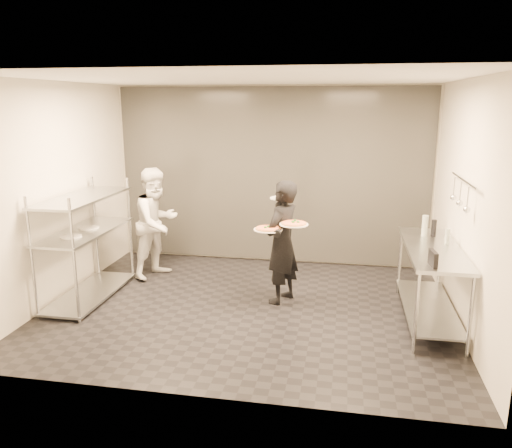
% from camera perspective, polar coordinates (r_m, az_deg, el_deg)
% --- Properties ---
extents(room_shell, '(5.00, 4.00, 2.80)m').
position_cam_1_polar(room_shell, '(7.14, 0.83, 4.60)').
color(room_shell, black).
rests_on(room_shell, ground).
extents(pass_rack, '(0.60, 1.60, 1.50)m').
position_cam_1_polar(pass_rack, '(6.88, -18.86, -1.89)').
color(pass_rack, '#B2B5B9').
rests_on(pass_rack, ground).
extents(prep_counter, '(0.60, 1.80, 0.92)m').
position_cam_1_polar(prep_counter, '(6.17, 19.38, -5.10)').
color(prep_counter, '#B2B5B9').
rests_on(prep_counter, ground).
extents(utensil_rail, '(0.07, 1.20, 0.31)m').
position_cam_1_polar(utensil_rail, '(6.00, 22.41, 3.21)').
color(utensil_rail, '#B2B5B9').
rests_on(utensil_rail, room_shell).
extents(waiter, '(0.59, 0.69, 1.59)m').
position_cam_1_polar(waiter, '(6.37, 2.98, -2.11)').
color(waiter, black).
rests_on(waiter, ground).
extents(chef, '(0.88, 0.97, 1.62)m').
position_cam_1_polar(chef, '(7.47, -11.27, 0.14)').
color(chef, silver).
rests_on(chef, ground).
extents(pizza_plate_near, '(0.35, 0.35, 0.05)m').
position_cam_1_polar(pizza_plate_near, '(6.10, 1.40, -0.54)').
color(pizza_plate_near, silver).
rests_on(pizza_plate_near, waiter).
extents(pizza_plate_far, '(0.35, 0.35, 0.05)m').
position_cam_1_polar(pizza_plate_far, '(6.10, 4.35, 0.04)').
color(pizza_plate_far, silver).
rests_on(pizza_plate_far, waiter).
extents(salad_plate, '(0.31, 0.31, 0.07)m').
position_cam_1_polar(salad_plate, '(6.49, 2.97, 3.12)').
color(salad_plate, silver).
rests_on(salad_plate, waiter).
extents(pos_monitor, '(0.07, 0.22, 0.16)m').
position_cam_1_polar(pos_monitor, '(5.36, 19.58, -3.73)').
color(pos_monitor, black).
rests_on(pos_monitor, prep_counter).
extents(bottle_green, '(0.07, 0.07, 0.26)m').
position_cam_1_polar(bottle_green, '(6.50, 18.74, -0.19)').
color(bottle_green, gray).
rests_on(bottle_green, prep_counter).
extents(bottle_clear, '(0.05, 0.05, 0.18)m').
position_cam_1_polar(bottle_clear, '(6.23, 21.01, -1.34)').
color(bottle_clear, gray).
rests_on(bottle_clear, prep_counter).
extents(bottle_dark, '(0.06, 0.06, 0.21)m').
position_cam_1_polar(bottle_dark, '(6.52, 19.65, -0.45)').
color(bottle_dark, black).
rests_on(bottle_dark, prep_counter).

